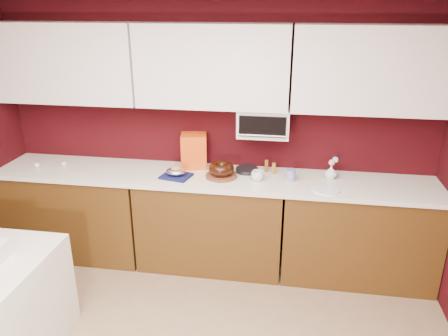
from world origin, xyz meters
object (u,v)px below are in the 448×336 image
Objects in this scene: pandoro_box at (194,150)px; coffee_mug at (257,175)px; toaster_oven at (264,122)px; bundt_cake at (221,169)px; blue_jar at (291,175)px; flower_vase at (331,171)px; foil_ham_nest at (176,171)px.

coffee_mug is at bearing -32.64° from pandoro_box.
bundt_cake is (-0.35, -0.18, -0.39)m from toaster_oven.
flower_vase reaches higher than blue_jar.
toaster_oven reaches higher than bundt_cake.
bundt_cake is 2.16× the size of coffee_mug.
foil_ham_nest is 1.34× the size of flower_vase.
pandoro_box is (-0.30, 0.23, 0.08)m from bundt_cake.
foil_ham_nest is 0.32m from pandoro_box.
blue_jar is 0.36m from flower_vase.
foil_ham_nest is 1.75× the size of blue_jar.
bundt_cake is 0.97m from flower_vase.
toaster_oven is 1.41× the size of pandoro_box.
flower_vase is at bearing -15.31° from pandoro_box.
coffee_mug is (-0.03, -0.21, -0.42)m from toaster_oven.
blue_jar is at bearing 8.89° from coffee_mug.
blue_jar is (0.26, -0.16, -0.42)m from toaster_oven.
toaster_oven is at bearing 82.91° from coffee_mug.
bundt_cake is 0.33m from coffee_mug.
pandoro_box is at bearing 142.79° from bundt_cake.
coffee_mug is at bearing -4.12° from bundt_cake.
toaster_oven is 4.28× the size of coffee_mug.
flower_vase reaches higher than foil_ham_nest.
coffee_mug is (0.72, 0.04, -0.00)m from foil_ham_nest.
foil_ham_nest is 0.56× the size of pandoro_box.
flower_vase is (1.36, 0.19, 0.01)m from foil_ham_nest.
foil_ham_nest is 0.72m from coffee_mug.
foil_ham_nest is at bearing -161.77° from toaster_oven.
pandoro_box is at bearing 175.51° from flower_vase.
toaster_oven reaches higher than flower_vase.
pandoro_box reaches higher than bundt_cake.
toaster_oven reaches higher than coffee_mug.
foil_ham_nest is at bearing -120.20° from pandoro_box.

